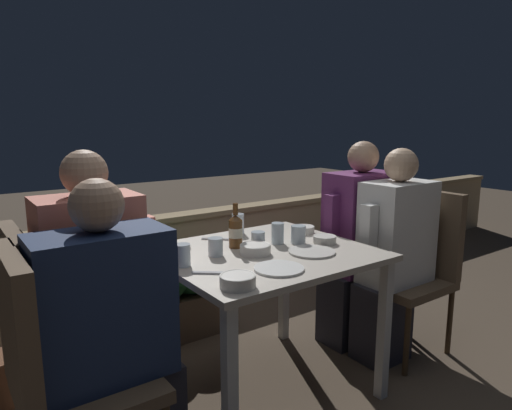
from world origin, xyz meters
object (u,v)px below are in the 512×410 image
object	(u,v)px
chair_left_near	(53,362)
person_purple_stripe	(356,243)
chair_right_near	(415,257)
person_white_polo	(392,255)
chair_left_far	(49,324)
chair_right_far	(378,247)
beer_bottle	(236,231)
person_navy_jumper	(115,339)
person_coral_top	(100,296)

from	to	relation	value
chair_left_near	person_purple_stripe	size ratio (longest dim) A/B	0.77
chair_right_near	person_white_polo	bearing A→B (deg)	-180.00
chair_left_far	chair_right_far	distance (m)	2.01
chair_left_near	chair_left_far	distance (m)	0.33
chair_left_near	person_white_polo	xyz separation A→B (m)	(1.85, 0.02, 0.05)
beer_bottle	chair_right_near	bearing A→B (deg)	-13.53
person_navy_jumper	chair_right_far	distance (m)	1.87
person_navy_jumper	chair_right_far	world-z (taller)	person_navy_jumper
chair_left_far	chair_right_near	distance (m)	2.04
chair_right_near	chair_right_far	world-z (taller)	same
chair_right_near	chair_left_far	bearing A→B (deg)	171.34
chair_left_far	beer_bottle	distance (m)	0.93
chair_right_near	chair_left_near	bearing A→B (deg)	-179.33
person_navy_jumper	beer_bottle	bearing A→B (deg)	21.97
chair_left_near	person_purple_stripe	world-z (taller)	person_purple_stripe
chair_left_far	person_coral_top	bearing A→B (deg)	0.00
person_coral_top	beer_bottle	bearing A→B (deg)	-3.11
person_navy_jumper	chair_right_far	bearing A→B (deg)	9.16
person_coral_top	chair_right_near	bearing A→B (deg)	-9.67
chair_left_near	beer_bottle	distance (m)	1.03
chair_left_far	chair_right_far	size ratio (longest dim) A/B	1.00
person_coral_top	person_navy_jumper	bearing A→B (deg)	-98.66
chair_left_near	person_coral_top	world-z (taller)	person_coral_top
person_purple_stripe	person_coral_top	bearing A→B (deg)	178.78
chair_right_far	person_coral_top	bearing A→B (deg)	178.93
chair_left_far	beer_bottle	xyz separation A→B (m)	(0.89, -0.04, 0.27)
chair_right_far	person_white_polo	bearing A→B (deg)	-127.48
chair_right_far	beer_bottle	world-z (taller)	beer_bottle
chair_left_far	person_coral_top	distance (m)	0.23
person_purple_stripe	chair_left_far	bearing A→B (deg)	178.93
chair_right_far	person_purple_stripe	world-z (taller)	person_purple_stripe
person_coral_top	beer_bottle	distance (m)	0.71
person_white_polo	chair_right_far	world-z (taller)	person_white_polo
chair_left_far	chair_left_near	bearing A→B (deg)	-99.12
chair_left_near	person_navy_jumper	bearing A→B (deg)	-0.00
beer_bottle	chair_left_far	bearing A→B (deg)	177.63
chair_left_far	person_purple_stripe	distance (m)	1.79
chair_right_near	person_white_polo	size ratio (longest dim) A/B	0.79
beer_bottle	chair_right_far	bearing A→B (deg)	0.17
chair_right_near	person_white_polo	xyz separation A→B (m)	(-0.22, -0.00, 0.05)
person_purple_stripe	beer_bottle	world-z (taller)	person_purple_stripe
person_navy_jumper	chair_right_near	distance (m)	1.85
chair_left_far	person_coral_top	world-z (taller)	person_coral_top
person_purple_stripe	person_white_polo	bearing A→B (deg)	-88.89
person_navy_jumper	chair_right_far	size ratio (longest dim) A/B	1.23
chair_right_near	chair_right_far	xyz separation A→B (m)	(-0.01, 0.27, 0.00)
chair_left_near	chair_right_far	xyz separation A→B (m)	(2.06, 0.30, 0.00)
chair_left_near	person_coral_top	bearing A→B (deg)	51.03
beer_bottle	person_purple_stripe	bearing A→B (deg)	0.21
person_coral_top	chair_left_far	bearing A→B (deg)	-180.00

